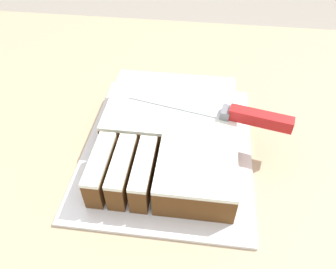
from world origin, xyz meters
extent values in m
cube|color=tan|center=(0.00, 0.00, 0.45)|extent=(1.40, 1.10, 0.90)
cube|color=white|center=(-0.03, 0.02, 0.90)|extent=(0.31, 0.37, 0.01)
cube|color=brown|center=(-0.03, 0.08, 0.93)|extent=(0.24, 0.18, 0.05)
cube|color=white|center=(-0.03, 0.08, 0.96)|extent=(0.24, 0.18, 0.01)
cube|color=brown|center=(0.02, -0.07, 0.93)|extent=(0.12, 0.12, 0.05)
cube|color=white|center=(0.02, -0.07, 0.96)|extent=(0.12, 0.12, 0.01)
cube|color=brown|center=(-0.13, -0.07, 0.93)|extent=(0.03, 0.11, 0.05)
cube|color=white|center=(-0.13, -0.07, 0.96)|extent=(0.03, 0.11, 0.01)
cube|color=brown|center=(-0.09, -0.07, 0.93)|extent=(0.03, 0.11, 0.05)
cube|color=white|center=(-0.09, -0.07, 0.96)|extent=(0.03, 0.11, 0.01)
cube|color=brown|center=(-0.06, -0.07, 0.93)|extent=(0.03, 0.11, 0.05)
cube|color=white|center=(-0.06, -0.07, 0.96)|extent=(0.03, 0.11, 0.01)
cube|color=silver|center=(-0.02, 0.07, 0.97)|extent=(0.19, 0.07, 0.00)
cube|color=slate|center=(0.07, 0.05, 0.97)|extent=(0.02, 0.03, 0.02)
cube|color=red|center=(0.13, 0.04, 0.98)|extent=(0.11, 0.04, 0.02)
camera|label=1|loc=(0.02, -0.39, 1.35)|focal=35.00mm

